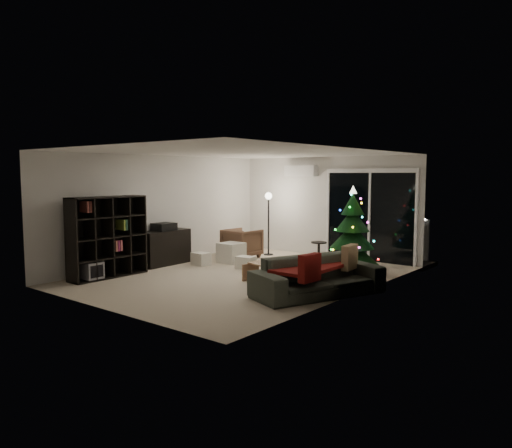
{
  "coord_description": "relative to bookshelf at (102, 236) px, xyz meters",
  "views": [
    {
      "loc": [
        6.49,
        -7.61,
        2.07
      ],
      "look_at": [
        0.1,
        0.3,
        1.05
      ],
      "focal_mm": 35.0,
      "sensor_mm": 36.0,
      "label": 1
    }
  ],
  "objects": [
    {
      "name": "room",
      "position": [
        2.71,
        3.26,
        0.2
      ],
      "size": [
        6.5,
        7.51,
        2.6
      ],
      "color": "beige",
      "rests_on": "ground"
    },
    {
      "name": "bookshelf",
      "position": [
        0.0,
        0.0,
        0.0
      ],
      "size": [
        0.91,
        1.67,
        1.63
      ],
      "primitive_type": null,
      "rotation": [
        0.0,
        0.0,
        0.32
      ],
      "color": "black",
      "rests_on": "floor"
    },
    {
      "name": "media_cabinet",
      "position": [
        0.0,
        1.64,
        -0.42
      ],
      "size": [
        0.53,
        1.28,
        0.79
      ],
      "primitive_type": "cube",
      "rotation": [
        0.0,
        0.0,
        0.04
      ],
      "color": "black",
      "rests_on": "floor"
    },
    {
      "name": "stereo",
      "position": [
        0.0,
        1.64,
        0.06
      ],
      "size": [
        0.4,
        0.47,
        0.17
      ],
      "primitive_type": "cube",
      "color": "black",
      "rests_on": "media_cabinet"
    },
    {
      "name": "armchair",
      "position": [
        0.77,
        3.48,
        -0.45
      ],
      "size": [
        0.8,
        0.82,
        0.72
      ],
      "primitive_type": "imported",
      "rotation": [
        0.0,
        0.0,
        3.11
      ],
      "color": "brown",
      "rests_on": "floor"
    },
    {
      "name": "ottoman",
      "position": [
        1.0,
        2.81,
        -0.58
      ],
      "size": [
        0.52,
        0.52,
        0.46
      ],
      "primitive_type": "cube",
      "rotation": [
        0.0,
        0.0,
        0.01
      ],
      "color": "beige",
      "rests_on": "floor"
    },
    {
      "name": "cardboard_box_a",
      "position": [
        0.68,
        2.13,
        -0.67
      ],
      "size": [
        0.42,
        0.34,
        0.28
      ],
      "primitive_type": "cube",
      "rotation": [
        0.0,
        0.0,
        -0.09
      ],
      "color": "white",
      "rests_on": "floor"
    },
    {
      "name": "cardboard_box_b",
      "position": [
        1.78,
        2.41,
        -0.68
      ],
      "size": [
        0.41,
        0.32,
        0.27
      ],
      "primitive_type": "cube",
      "rotation": [
        0.0,
        0.0,
        0.08
      ],
      "color": "white",
      "rests_on": "floor"
    },
    {
      "name": "side_table",
      "position": [
        2.5,
        4.27,
        -0.58
      ],
      "size": [
        0.4,
        0.4,
        0.46
      ],
      "primitive_type": "cylinder",
      "rotation": [
        0.0,
        0.0,
        0.1
      ],
      "color": "black",
      "rests_on": "floor"
    },
    {
      "name": "floor_lamp",
      "position": [
        1.02,
        4.23,
        -0.05
      ],
      "size": [
        0.25,
        0.25,
        1.54
      ],
      "primitive_type": "cylinder",
      "color": "black",
      "rests_on": "floor"
    },
    {
      "name": "sofa",
      "position": [
        4.3,
        1.34,
        -0.48
      ],
      "size": [
        1.69,
        2.45,
        0.67
      ],
      "primitive_type": "imported",
      "rotation": [
        0.0,
        0.0,
        1.18
      ],
      "color": "#454A3E",
      "rests_on": "floor"
    },
    {
      "name": "sofa_throw",
      "position": [
        4.2,
        1.34,
        -0.33
      ],
      "size": [
        0.71,
        1.65,
        0.05
      ],
      "primitive_type": "cube",
      "color": "#681008",
      "rests_on": "sofa"
    },
    {
      "name": "cushion_a",
      "position": [
        4.55,
        1.99,
        -0.21
      ],
      "size": [
        0.17,
        0.45,
        0.44
      ],
      "primitive_type": "cube",
      "rotation": [
        0.0,
        0.0,
        0.09
      ],
      "color": "#876747",
      "rests_on": "sofa"
    },
    {
      "name": "cushion_b",
      "position": [
        4.55,
        0.69,
        -0.21
      ],
      "size": [
        0.16,
        0.45,
        0.44
      ],
      "primitive_type": "cube",
      "rotation": [
        0.0,
        0.0,
        -0.07
      ],
      "color": "#681008",
      "rests_on": "sofa"
    },
    {
      "name": "coffee_table",
      "position": [
        3.15,
        1.58,
        -0.63
      ],
      "size": [
        1.19,
        0.63,
        0.36
      ],
      "primitive_type": null,
      "rotation": [
        0.0,
        0.0,
        -0.22
      ],
      "color": "brown",
      "rests_on": "floor"
    },
    {
      "name": "remote_a",
      "position": [
        3.0,
        1.58,
        -0.45
      ],
      "size": [
        0.14,
        0.04,
        0.02
      ],
      "primitive_type": "cube",
      "color": "black",
      "rests_on": "coffee_table"
    },
    {
      "name": "remote_b",
      "position": [
        3.25,
        1.63,
        -0.45
      ],
      "size": [
        0.14,
        0.08,
        0.02
      ],
      "primitive_type": "cube",
      "rotation": [
        0.0,
        0.0,
        0.35
      ],
      "color": "slate",
      "rests_on": "coffee_table"
    },
    {
      "name": "christmas_tree",
      "position": [
        3.89,
        3.3,
        0.1
      ],
      "size": [
        1.3,
        1.3,
        1.83
      ],
      "primitive_type": "cone",
      "rotation": [
        0.0,
        0.0,
        -0.16
      ],
      "color": "black",
      "rests_on": "floor"
    }
  ]
}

